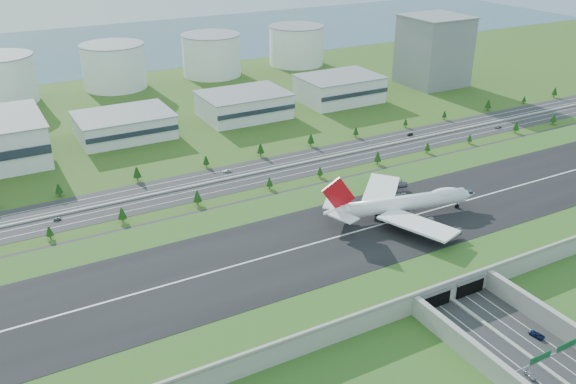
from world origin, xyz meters
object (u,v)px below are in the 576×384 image
car_6 (498,127)px  car_2 (536,335)px  boeing_747 (402,203)px  car_4 (57,219)px  office_tower (434,51)px  fuel_tank_a (1,80)px  car_0 (530,375)px  car_7 (226,171)px  car_5 (410,134)px

car_6 → car_2: bearing=118.6°
boeing_747 → car_4: 162.41m
boeing_747 → car_2: boeing_747 is taller
car_6 → car_4: bearing=70.6°
car_2 → car_4: size_ratio=1.43×
car_6 → office_tower: bearing=-36.4°
fuel_tank_a → car_0: 419.42m
office_tower → car_4: size_ratio=14.16×
boeing_747 → car_0: bearing=-91.7°
fuel_tank_a → car_2: size_ratio=9.02×
car_7 → car_4: bearing=-74.9°
office_tower → car_5: bearing=-136.2°
fuel_tank_a → boeing_747: fuel_tank_a is taller
car_2 → car_4: car_2 is taller
car_5 → car_6: bearing=59.2°
boeing_747 → car_6: size_ratio=13.27×
office_tower → car_4: (-319.96, -105.21, -26.72)m
car_0 → car_4: (-112.89, 183.38, -0.11)m
fuel_tank_a → car_7: 226.64m
car_5 → car_7: (-129.16, 2.27, -0.07)m
fuel_tank_a → boeing_747: size_ratio=0.66×
car_5 → car_7: bearing=-106.7°
car_0 → car_6: car_6 is taller
car_0 → car_4: bearing=130.9°
fuel_tank_a → car_4: bearing=-90.0°
office_tower → boeing_747: 266.44m
car_2 → car_6: 226.60m
office_tower → fuel_tank_a: 340.18m
car_2 → fuel_tank_a: bearing=-79.7°
car_4 → car_7: car_7 is taller
boeing_747 → car_5: (86.93, 99.73, -13.78)m
car_4 → car_7: 95.13m
car_0 → car_4: 215.34m
boeing_747 → car_7: (-42.23, 102.01, -13.85)m
office_tower → fuel_tank_a: office_tower is taller
fuel_tank_a → boeing_747: bearing=-66.1°
car_4 → car_6: size_ratio=0.68×
car_6 → car_0: bearing=117.6°
car_2 → car_4: bearing=-60.7°
car_5 → car_2: bearing=-42.6°
fuel_tank_a → car_0: (112.93, -403.58, -16.61)m
office_tower → car_2: office_tower is taller
boeing_747 → car_0: 99.80m
car_6 → car_7: bearing=65.8°
car_0 → car_2: bearing=45.4°
car_2 → car_6: (154.10, 166.13, 0.02)m
car_4 → car_6: car_6 is taller
boeing_747 → car_2: bearing=-81.8°
fuel_tank_a → car_5: (223.20, -207.80, -16.62)m
office_tower → car_0: size_ratio=12.13×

